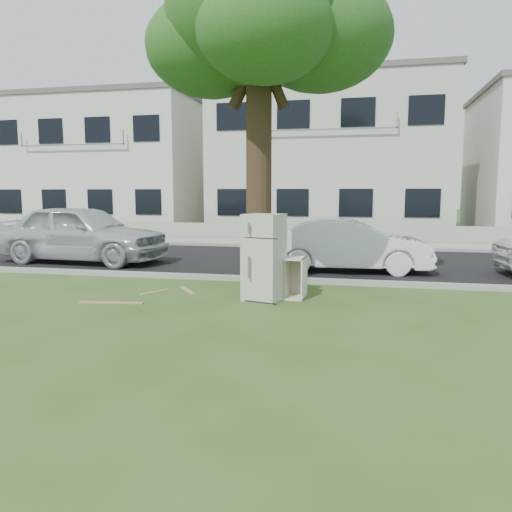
% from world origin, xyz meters
% --- Properties ---
extents(ground, '(120.00, 120.00, 0.00)m').
position_xyz_m(ground, '(0.00, 0.00, 0.00)').
color(ground, '#314E1C').
extents(road, '(120.00, 7.00, 0.01)m').
position_xyz_m(road, '(0.00, 6.00, 0.01)').
color(road, black).
rests_on(road, ground).
extents(kerb_near, '(120.00, 0.18, 0.12)m').
position_xyz_m(kerb_near, '(0.00, 2.45, 0.00)').
color(kerb_near, gray).
rests_on(kerb_near, ground).
extents(kerb_far, '(120.00, 0.18, 0.12)m').
position_xyz_m(kerb_far, '(0.00, 9.55, 0.00)').
color(kerb_far, gray).
rests_on(kerb_far, ground).
extents(sidewalk, '(120.00, 2.80, 0.01)m').
position_xyz_m(sidewalk, '(0.00, 11.00, 0.01)').
color(sidewalk, gray).
rests_on(sidewalk, ground).
extents(low_wall, '(120.00, 0.15, 0.70)m').
position_xyz_m(low_wall, '(0.00, 12.60, 0.35)').
color(low_wall, gray).
rests_on(low_wall, ground).
extents(street_tree, '(3.80, 3.80, 7.02)m').
position_xyz_m(street_tree, '(-0.40, 1.80, 5.49)').
color(street_tree, black).
rests_on(street_tree, ground).
extents(townhouse_left, '(10.20, 8.16, 7.04)m').
position_xyz_m(townhouse_left, '(-12.00, 17.50, 3.52)').
color(townhouse_left, silver).
rests_on(townhouse_left, ground).
extents(townhouse_center, '(11.22, 8.16, 7.44)m').
position_xyz_m(townhouse_center, '(0.00, 17.50, 3.72)').
color(townhouse_center, '#B6B6A6').
rests_on(townhouse_center, ground).
extents(fridge, '(0.81, 0.78, 1.63)m').
position_xyz_m(fridge, '(-0.03, 0.54, 0.81)').
color(fridge, '#B5B0A3').
rests_on(fridge, ground).
extents(cabinet, '(1.03, 0.67, 0.79)m').
position_xyz_m(cabinet, '(0.20, 0.88, 0.39)').
color(cabinet, beige).
rests_on(cabinet, ground).
extents(plank_a, '(1.20, 0.27, 0.02)m').
position_xyz_m(plank_a, '(-2.72, -0.34, 0.01)').
color(plank_a, '#B17755').
rests_on(plank_a, ground).
extents(plank_b, '(0.58, 0.72, 0.02)m').
position_xyz_m(plank_b, '(-1.77, 1.09, 0.01)').
color(plank_b, tan).
rests_on(plank_b, ground).
extents(plank_c, '(0.39, 0.67, 0.02)m').
position_xyz_m(plank_c, '(-2.34, 0.76, 0.01)').
color(plank_c, tan).
rests_on(plank_c, ground).
extents(car_center, '(4.17, 1.62, 1.35)m').
position_xyz_m(car_center, '(1.41, 4.42, 0.68)').
color(car_center, white).
rests_on(car_center, ground).
extents(car_left, '(5.13, 2.35, 1.70)m').
position_xyz_m(car_left, '(-6.24, 4.49, 0.85)').
color(car_left, '#BABDC2').
rests_on(car_left, ground).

